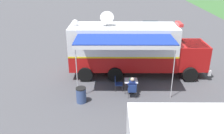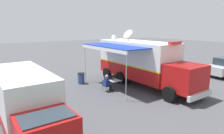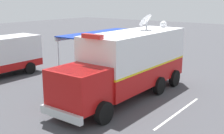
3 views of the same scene
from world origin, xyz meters
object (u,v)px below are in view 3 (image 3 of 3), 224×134
(command_truck, at_px, (128,62))
(seated_responder, at_px, (88,74))
(folding_chair_beside_table, at_px, (106,75))
(folding_table, at_px, (96,76))
(water_bottle, at_px, (96,73))
(trash_bin, at_px, (108,67))
(folding_chair_at_table, at_px, (86,76))

(command_truck, xyz_separation_m, seated_responder, (3.17, -0.26, -1.29))
(folding_chair_beside_table, bearing_deg, folding_table, 83.41)
(folding_chair_beside_table, relative_size, seated_responder, 0.70)
(water_bottle, height_order, seated_responder, seated_responder)
(seated_responder, relative_size, trash_bin, 1.37)
(folding_table, height_order, seated_responder, seated_responder)
(folding_table, bearing_deg, command_truck, 173.70)
(folding_chair_beside_table, bearing_deg, command_truck, 155.27)
(trash_bin, bearing_deg, water_bottle, 115.42)
(folding_table, bearing_deg, seated_responder, 2.23)
(folding_table, distance_m, water_bottle, 0.18)
(folding_chair_at_table, relative_size, folding_chair_beside_table, 1.00)
(seated_responder, bearing_deg, water_bottle, -169.85)
(command_truck, distance_m, water_bottle, 2.84)
(folding_table, xyz_separation_m, water_bottle, (0.03, -0.08, 0.16))
(folding_table, distance_m, folding_chair_at_table, 0.82)
(folding_table, relative_size, trash_bin, 0.89)
(folding_chair_beside_table, height_order, trash_bin, trash_bin)
(command_truck, height_order, folding_chair_beside_table, command_truck)
(trash_bin, bearing_deg, folding_chair_beside_table, 125.80)
(folding_chair_at_table, relative_size, seated_responder, 0.70)
(command_truck, distance_m, folding_chair_beside_table, 3.06)
(folding_table, bearing_deg, folding_chair_at_table, 1.90)
(trash_bin, bearing_deg, folding_table, 115.36)
(folding_chair_beside_table, bearing_deg, seated_responder, 50.93)
(water_bottle, height_order, folding_chair_at_table, water_bottle)
(folding_table, relative_size, water_bottle, 3.62)
(folding_table, bearing_deg, folding_chair_beside_table, -96.59)
(folding_table, relative_size, folding_chair_beside_table, 0.93)
(command_truck, relative_size, trash_bin, 10.47)
(command_truck, xyz_separation_m, water_bottle, (2.59, -0.36, -1.11))
(folding_chair_beside_table, relative_size, trash_bin, 0.96)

